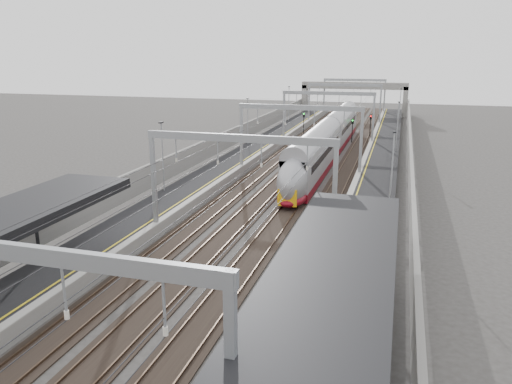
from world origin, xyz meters
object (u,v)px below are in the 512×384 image
Objects in this scene: overbridge at (354,90)px; signal_green at (304,119)px; train at (327,144)px; bench at (316,335)px.

overbridge is 6.33× the size of signal_green.
train is 21.10m from signal_green.
signal_green is at bearing -100.37° from overbridge.
overbridge reaches higher than signal_green.
overbridge reaches higher than bench.
signal_green reaches higher than bench.
bench is 63.21m from signal_green.
overbridge reaches higher than train.
bench is 0.47× the size of signal_green.
train is 13.43× the size of signal_green.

